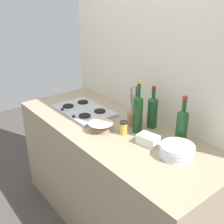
# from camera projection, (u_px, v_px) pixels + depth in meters

# --- Properties ---
(ground_plane) EXTENTS (6.00, 6.00, 0.00)m
(ground_plane) POSITION_uv_depth(u_px,v_px,m) (112.00, 218.00, 2.40)
(ground_plane) COLOR #47423D
(ground_plane) RESTS_ON ground
(counter_block) EXTENTS (1.80, 0.70, 0.90)m
(counter_block) POSITION_uv_depth(u_px,v_px,m) (112.00, 176.00, 2.22)
(counter_block) COLOR tan
(counter_block) RESTS_ON ground
(backsplash_panel) EXTENTS (1.90, 0.06, 2.54)m
(backsplash_panel) POSITION_uv_depth(u_px,v_px,m) (150.00, 70.00, 2.11)
(backsplash_panel) COLOR beige
(backsplash_panel) RESTS_ON ground
(stovetop_hob) EXTENTS (0.51, 0.33, 0.04)m
(stovetop_hob) POSITION_uv_depth(u_px,v_px,m) (84.00, 110.00, 2.30)
(stovetop_hob) COLOR #B2B2B7
(stovetop_hob) RESTS_ON counter_block
(plate_stack) EXTENTS (0.21, 0.21, 0.08)m
(plate_stack) POSITION_uv_depth(u_px,v_px,m) (177.00, 151.00, 1.66)
(plate_stack) COLOR white
(plate_stack) RESTS_ON counter_block
(wine_bottle_leftmost) EXTENTS (0.07, 0.07, 0.32)m
(wine_bottle_leftmost) POSITION_uv_depth(u_px,v_px,m) (152.00, 111.00, 1.99)
(wine_bottle_leftmost) COLOR #19471E
(wine_bottle_leftmost) RESTS_ON counter_block
(wine_bottle_mid_left) EXTENTS (0.08, 0.08, 0.33)m
(wine_bottle_mid_left) POSITION_uv_depth(u_px,v_px,m) (182.00, 125.00, 1.78)
(wine_bottle_mid_left) COLOR #19471E
(wine_bottle_mid_left) RESTS_ON counter_block
(wine_bottle_mid_right) EXTENTS (0.07, 0.07, 0.38)m
(wine_bottle_mid_right) POSITION_uv_depth(u_px,v_px,m) (138.00, 113.00, 1.91)
(wine_bottle_mid_right) COLOR #19471E
(wine_bottle_mid_right) RESTS_ON counter_block
(mixing_bowl) EXTENTS (0.18, 0.18, 0.06)m
(mixing_bowl) POSITION_uv_depth(u_px,v_px,m) (101.00, 127.00, 1.97)
(mixing_bowl) COLOR beige
(mixing_bowl) RESTS_ON counter_block
(butter_dish) EXTENTS (0.15, 0.12, 0.06)m
(butter_dish) POSITION_uv_depth(u_px,v_px,m) (148.00, 140.00, 1.80)
(butter_dish) COLOR white
(butter_dish) RESTS_ON counter_block
(utensil_crock) EXTENTS (0.08, 0.09, 0.31)m
(utensil_crock) POSITION_uv_depth(u_px,v_px,m) (133.00, 117.00, 2.04)
(utensil_crock) COLOR #996B4C
(utensil_crock) RESTS_ON counter_block
(condiment_jar_front) EXTENTS (0.06, 0.06, 0.10)m
(condiment_jar_front) POSITION_uv_depth(u_px,v_px,m) (123.00, 128.00, 1.92)
(condiment_jar_front) COLOR gold
(condiment_jar_front) RESTS_ON counter_block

